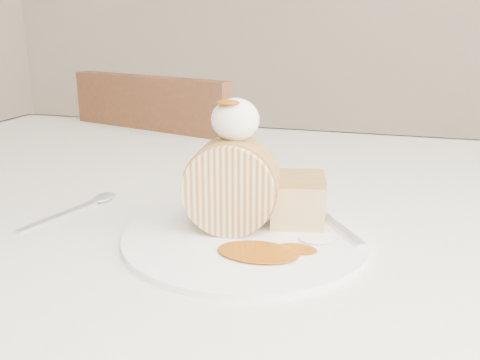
% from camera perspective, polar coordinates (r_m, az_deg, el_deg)
% --- Properties ---
extents(table, '(1.40, 0.90, 0.75)m').
position_cam_1_polar(table, '(0.80, 0.30, -7.22)').
color(table, silver).
rests_on(table, ground).
extents(chair_far, '(0.50, 0.50, 0.86)m').
position_cam_1_polar(chair_far, '(1.35, -6.13, -4.46)').
color(chair_far, brown).
rests_on(chair_far, ground).
extents(plate, '(0.32, 0.32, 0.01)m').
position_cam_1_polar(plate, '(0.60, 0.65, -6.07)').
color(plate, white).
rests_on(plate, table).
extents(roulade_slice, '(0.11, 0.07, 0.10)m').
position_cam_1_polar(roulade_slice, '(0.59, -0.95, -0.69)').
color(roulade_slice, beige).
rests_on(roulade_slice, plate).
extents(cake_chunk, '(0.07, 0.07, 0.05)m').
position_cam_1_polar(cake_chunk, '(0.62, 6.11, -2.42)').
color(cake_chunk, '#A97E40').
rests_on(cake_chunk, plate).
extents(whipped_cream, '(0.05, 0.05, 0.05)m').
position_cam_1_polar(whipped_cream, '(0.58, -0.50, 6.47)').
color(whipped_cream, white).
rests_on(whipped_cream, roulade_slice).
extents(caramel_drizzle, '(0.03, 0.02, 0.01)m').
position_cam_1_polar(caramel_drizzle, '(0.56, -1.31, 8.84)').
color(caramel_drizzle, '#8A4005').
rests_on(caramel_drizzle, whipped_cream).
extents(caramel_pool, '(0.09, 0.07, 0.00)m').
position_cam_1_polar(caramel_pool, '(0.55, 1.91, -7.65)').
color(caramel_pool, '#8A4005').
rests_on(caramel_pool, plate).
extents(fork, '(0.11, 0.15, 0.00)m').
position_cam_1_polar(fork, '(0.62, 10.31, -4.82)').
color(fork, silver).
rests_on(fork, plate).
extents(spoon, '(0.06, 0.15, 0.00)m').
position_cam_1_polar(spoon, '(0.70, -18.77, -3.69)').
color(spoon, silver).
rests_on(spoon, table).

